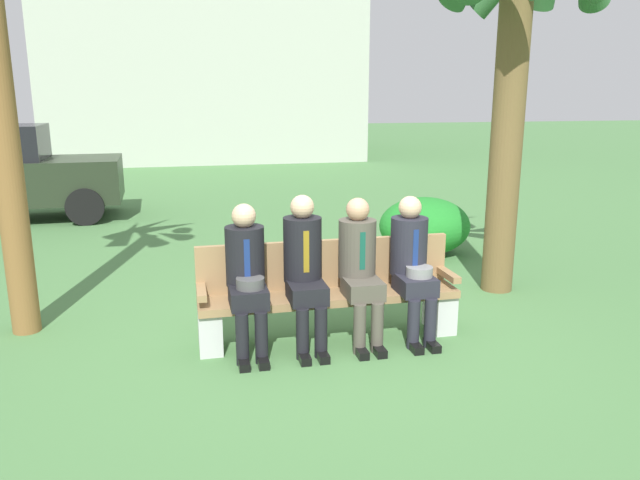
{
  "coord_description": "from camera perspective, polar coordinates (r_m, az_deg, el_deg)",
  "views": [
    {
      "loc": [
        -1.28,
        -5.08,
        2.21
      ],
      "look_at": [
        -0.02,
        0.41,
        0.85
      ],
      "focal_mm": 34.09,
      "sensor_mm": 36.0,
      "label": 1
    }
  ],
  "objects": [
    {
      "name": "seated_man_centerright",
      "position": [
        5.45,
        3.75,
        -2.19
      ],
      "size": [
        0.34,
        0.72,
        1.31
      ],
      "color": "#4C473D",
      "rests_on": "ground"
    },
    {
      "name": "seated_man_leftmost",
      "position": [
        5.26,
        -6.9,
        -2.97
      ],
      "size": [
        0.34,
        0.72,
        1.3
      ],
      "color": "black",
      "rests_on": "ground"
    },
    {
      "name": "seated_man_centerleft",
      "position": [
        5.33,
        -1.47,
        -2.27
      ],
      "size": [
        0.34,
        0.72,
        1.36
      ],
      "color": "black",
      "rests_on": "ground"
    },
    {
      "name": "seated_man_rightmost",
      "position": [
        5.61,
        8.65,
        -1.92
      ],
      "size": [
        0.34,
        0.72,
        1.31
      ],
      "color": "#23232D",
      "rests_on": "ground"
    },
    {
      "name": "ground_plane",
      "position": [
        5.68,
        1.14,
        -9.32
      ],
      "size": [
        80.0,
        80.0,
        0.0
      ],
      "primitive_type": "plane",
      "color": "#497842"
    },
    {
      "name": "parked_car_near",
      "position": [
        12.1,
        -27.63,
        5.53
      ],
      "size": [
        3.95,
        1.81,
        1.68
      ],
      "color": "#232D1E",
      "rests_on": "ground"
    },
    {
      "name": "shrub_near_bench",
      "position": [
        8.66,
        9.78,
        1.32
      ],
      "size": [
        1.28,
        1.17,
        0.8
      ],
      "primitive_type": "ellipsoid",
      "color": "#217F28",
      "rests_on": "ground"
    },
    {
      "name": "park_bench",
      "position": [
        5.59,
        0.78,
        -4.91
      ],
      "size": [
        2.37,
        0.44,
        0.9
      ],
      "color": "#99754C",
      "rests_on": "ground"
    }
  ]
}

